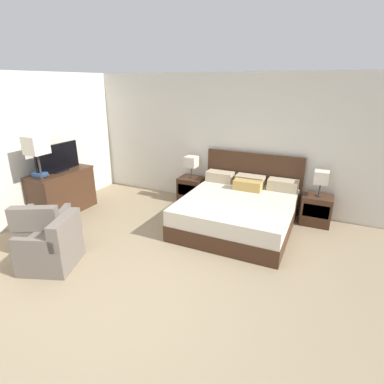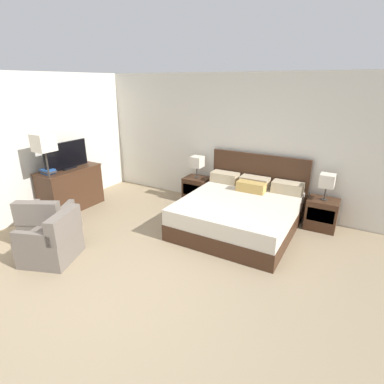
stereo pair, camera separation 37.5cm
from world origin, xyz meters
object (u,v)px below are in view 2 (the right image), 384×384
at_px(book_red_cover, 48,173).
at_px(book_blue_cover, 49,172).
at_px(armchair_companion, 52,242).
at_px(table_lamp_left, 197,162).
at_px(armchair_by_window, 47,224).
at_px(nightstand_left, 197,190).
at_px(table_lamp_right, 327,181).
at_px(tv, 66,156).
at_px(nightstand_right, 322,214).
at_px(dresser, 71,188).
at_px(book_small_top, 47,170).
at_px(bed, 240,212).
at_px(floor_lamp, 45,149).

xyz_separation_m(book_red_cover, book_blue_cover, (0.03, 0.00, 0.03)).
relative_size(book_red_cover, armchair_companion, 0.25).
distance_m(table_lamp_left, armchair_by_window, 3.04).
xyz_separation_m(nightstand_left, book_blue_cover, (-2.03, -2.01, 0.62)).
xyz_separation_m(table_lamp_left, table_lamp_right, (2.52, 0.00, 0.00)).
bearing_deg(armchair_companion, armchair_by_window, 150.13).
bearing_deg(table_lamp_left, tv, -142.22).
distance_m(table_lamp_right, book_red_cover, 5.01).
bearing_deg(book_blue_cover, tv, 91.62).
bearing_deg(book_blue_cover, armchair_by_window, -42.44).
height_order(nightstand_right, tv, tv).
bearing_deg(tv, table_lamp_left, 37.78).
relative_size(nightstand_right, dresser, 0.44).
bearing_deg(nightstand_left, dresser, -142.26).
bearing_deg(tv, book_red_cover, -92.98).
bearing_deg(armchair_by_window, book_small_top, 138.85).
xyz_separation_m(table_lamp_left, armchair_by_window, (-1.30, -2.68, -0.60)).
relative_size(table_lamp_left, book_blue_cover, 1.96).
height_order(nightstand_left, table_lamp_right, table_lamp_right).
bearing_deg(dresser, table_lamp_right, 19.14).
xyz_separation_m(table_lamp_right, armchair_companion, (-3.24, -3.02, -0.60)).
relative_size(tv, book_blue_cover, 4.08).
relative_size(nightstand_left, armchair_companion, 0.61).
bearing_deg(dresser, armchair_companion, -47.17).
distance_m(bed, dresser, 3.42).
xyz_separation_m(tv, book_blue_cover, (0.01, -0.43, -0.21)).
bearing_deg(tv, floor_lamp, -68.55).
distance_m(table_lamp_right, dresser, 4.85).
xyz_separation_m(bed, tv, (-3.30, -0.87, 0.79)).
height_order(dresser, armchair_companion, dresser).
relative_size(table_lamp_left, book_red_cover, 2.05).
height_order(table_lamp_right, dresser, table_lamp_right).
height_order(bed, tv, tv).
height_order(armchair_by_window, floor_lamp, floor_lamp).
height_order(dresser, book_blue_cover, book_blue_cover).
bearing_deg(floor_lamp, dresser, 111.71).
distance_m(table_lamp_right, book_blue_cover, 4.98).
xyz_separation_m(dresser, book_red_cover, (-0.02, -0.43, 0.43)).
bearing_deg(bed, armchair_companion, -130.63).
bearing_deg(book_red_cover, tv, 87.02).
bearing_deg(tv, table_lamp_right, 19.13).
bearing_deg(dresser, table_lamp_left, 37.77).
height_order(bed, dresser, bed).
bearing_deg(tv, bed, 14.83).
height_order(book_red_cover, armchair_companion, book_red_cover).
xyz_separation_m(nightstand_right, tv, (-4.56, -1.58, 0.83)).
bearing_deg(dresser, book_small_top, -92.59).
bearing_deg(book_red_cover, nightstand_right, 23.68).
distance_m(nightstand_left, armchair_companion, 3.10).
distance_m(tv, book_small_top, 0.46).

